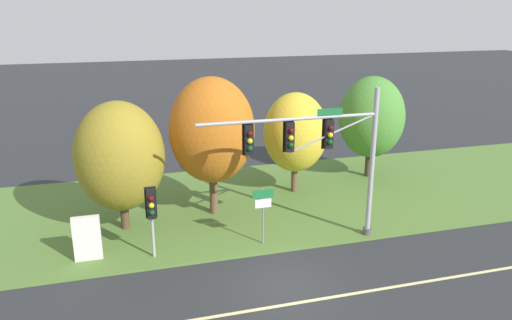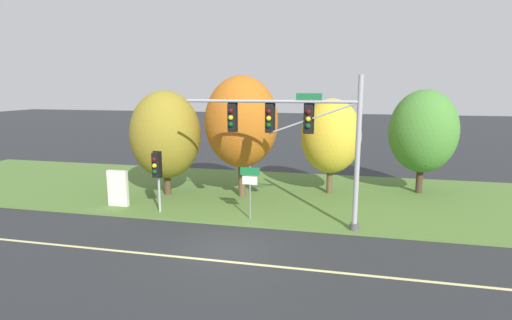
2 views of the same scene
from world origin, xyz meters
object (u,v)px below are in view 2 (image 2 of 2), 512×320
(tree_behind_signpost, at_px, (331,136))
(tree_mid_verge, at_px, (423,132))
(route_sign_post, at_px, (250,184))
(info_kiosk, at_px, (118,188))
(tree_left_of_mast, at_px, (241,122))
(pedestrian_signal_near_kerb, at_px, (157,169))
(tree_nearest_road, at_px, (166,135))
(traffic_signal_mast, at_px, (301,131))

(tree_behind_signpost, relative_size, tree_mid_verge, 0.92)
(route_sign_post, height_order, info_kiosk, route_sign_post)
(tree_behind_signpost, xyz_separation_m, tree_mid_verge, (5.19, 1.22, 0.26))
(route_sign_post, relative_size, tree_left_of_mast, 0.37)
(tree_behind_signpost, distance_m, tree_mid_verge, 5.34)
(pedestrian_signal_near_kerb, relative_size, tree_left_of_mast, 0.46)
(tree_nearest_road, relative_size, info_kiosk, 3.16)
(pedestrian_signal_near_kerb, distance_m, tree_nearest_road, 3.73)
(info_kiosk, bearing_deg, tree_behind_signpost, 25.20)
(pedestrian_signal_near_kerb, distance_m, tree_mid_verge, 15.11)
(tree_nearest_road, relative_size, tree_left_of_mast, 0.88)
(route_sign_post, xyz_separation_m, tree_left_of_mast, (-1.41, 3.87, 2.52))
(traffic_signal_mast, height_order, info_kiosk, traffic_signal_mast)
(route_sign_post, height_order, tree_left_of_mast, tree_left_of_mast)
(tree_nearest_road, distance_m, tree_left_of_mast, 4.44)
(traffic_signal_mast, distance_m, tree_left_of_mast, 5.72)
(tree_nearest_road, bearing_deg, info_kiosk, -119.65)
(tree_left_of_mast, bearing_deg, route_sign_post, -70.02)
(traffic_signal_mast, relative_size, tree_nearest_road, 1.31)
(pedestrian_signal_near_kerb, height_order, route_sign_post, pedestrian_signal_near_kerb)
(route_sign_post, bearing_deg, tree_behind_signpost, 58.24)
(traffic_signal_mast, relative_size, route_sign_post, 3.08)
(route_sign_post, height_order, tree_nearest_road, tree_nearest_road)
(pedestrian_signal_near_kerb, xyz_separation_m, info_kiosk, (-2.59, 0.65, -1.31))
(tree_nearest_road, relative_size, tree_behind_signpost, 1.08)
(pedestrian_signal_near_kerb, relative_size, tree_mid_verge, 0.51)
(tree_left_of_mast, distance_m, tree_mid_verge, 10.53)
(route_sign_post, height_order, tree_mid_verge, tree_mid_verge)
(route_sign_post, xyz_separation_m, info_kiosk, (-7.28, 0.56, -0.79))
(traffic_signal_mast, bearing_deg, info_kiosk, 174.27)
(tree_mid_verge, height_order, info_kiosk, tree_mid_verge)
(tree_mid_verge, bearing_deg, tree_nearest_road, -166.07)
(tree_nearest_road, bearing_deg, traffic_signal_mast, -24.34)
(tree_behind_signpost, xyz_separation_m, info_kiosk, (-10.76, -5.06, -2.44))
(route_sign_post, distance_m, tree_mid_verge, 11.21)
(pedestrian_signal_near_kerb, relative_size, route_sign_post, 1.22)
(tree_behind_signpost, bearing_deg, tree_mid_verge, 13.20)
(tree_nearest_road, height_order, info_kiosk, tree_nearest_road)
(pedestrian_signal_near_kerb, height_order, tree_mid_verge, tree_mid_verge)
(traffic_signal_mast, bearing_deg, tree_behind_signpost, 79.67)
(pedestrian_signal_near_kerb, bearing_deg, route_sign_post, 1.15)
(route_sign_post, distance_m, tree_nearest_road, 6.83)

